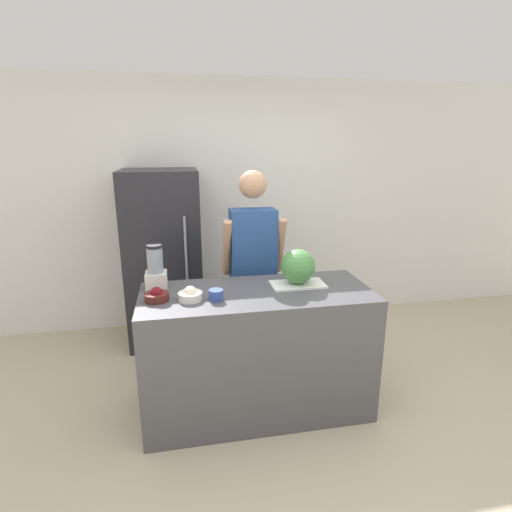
{
  "coord_description": "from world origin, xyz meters",
  "views": [
    {
      "loc": [
        -0.51,
        -2.24,
        1.94
      ],
      "look_at": [
        0.0,
        0.39,
        1.19
      ],
      "focal_mm": 28.0,
      "sensor_mm": 36.0,
      "label": 1
    }
  ],
  "objects_px": {
    "refrigerator": "(164,258)",
    "bowl_small_blue": "(216,295)",
    "bowl_cream": "(190,295)",
    "bowl_cherries": "(157,296)",
    "watermelon": "(298,266)",
    "person": "(253,270)",
    "blender": "(156,270)"
  },
  "relations": [
    {
      "from": "refrigerator",
      "to": "bowl_cream",
      "type": "xyz_separation_m",
      "value": [
        0.22,
        -1.37,
        0.12
      ]
    },
    {
      "from": "bowl_small_blue",
      "to": "blender",
      "type": "height_order",
      "value": "blender"
    },
    {
      "from": "refrigerator",
      "to": "bowl_cream",
      "type": "distance_m",
      "value": 1.39
    },
    {
      "from": "bowl_cream",
      "to": "blender",
      "type": "distance_m",
      "value": 0.37
    },
    {
      "from": "bowl_small_blue",
      "to": "person",
      "type": "bearing_deg",
      "value": 61.37
    },
    {
      "from": "refrigerator",
      "to": "blender",
      "type": "xyz_separation_m",
      "value": [
        -0.01,
        -1.09,
        0.22
      ]
    },
    {
      "from": "bowl_small_blue",
      "to": "bowl_cream",
      "type": "bearing_deg",
      "value": 168.08
    },
    {
      "from": "refrigerator",
      "to": "person",
      "type": "bearing_deg",
      "value": -42.9
    },
    {
      "from": "bowl_cream",
      "to": "bowl_small_blue",
      "type": "distance_m",
      "value": 0.17
    },
    {
      "from": "watermelon",
      "to": "bowl_small_blue",
      "type": "distance_m",
      "value": 0.66
    },
    {
      "from": "bowl_cream",
      "to": "person",
      "type": "bearing_deg",
      "value": 50.3
    },
    {
      "from": "person",
      "to": "refrigerator",
      "type": "bearing_deg",
      "value": 137.1
    },
    {
      "from": "bowl_cream",
      "to": "blender",
      "type": "bearing_deg",
      "value": 129.81
    },
    {
      "from": "person",
      "to": "bowl_small_blue",
      "type": "height_order",
      "value": "person"
    },
    {
      "from": "refrigerator",
      "to": "blender",
      "type": "height_order",
      "value": "refrigerator"
    },
    {
      "from": "bowl_small_blue",
      "to": "refrigerator",
      "type": "bearing_deg",
      "value": 105.38
    },
    {
      "from": "person",
      "to": "bowl_small_blue",
      "type": "xyz_separation_m",
      "value": [
        -0.38,
        -0.69,
        0.07
      ]
    },
    {
      "from": "bowl_cream",
      "to": "bowl_small_blue",
      "type": "bearing_deg",
      "value": -11.92
    },
    {
      "from": "refrigerator",
      "to": "blender",
      "type": "distance_m",
      "value": 1.12
    },
    {
      "from": "bowl_cream",
      "to": "bowl_cherries",
      "type": "bearing_deg",
      "value": 171.36
    },
    {
      "from": "bowl_cherries",
      "to": "bowl_small_blue",
      "type": "bearing_deg",
      "value": -10.07
    },
    {
      "from": "watermelon",
      "to": "blender",
      "type": "relative_size",
      "value": 0.79
    },
    {
      "from": "watermelon",
      "to": "refrigerator",
      "type": "bearing_deg",
      "value": 129.64
    },
    {
      "from": "watermelon",
      "to": "bowl_small_blue",
      "type": "bearing_deg",
      "value": -163.0
    },
    {
      "from": "bowl_cherries",
      "to": "bowl_small_blue",
      "type": "relative_size",
      "value": 1.69
    },
    {
      "from": "bowl_cream",
      "to": "bowl_small_blue",
      "type": "relative_size",
      "value": 1.67
    },
    {
      "from": "bowl_cherries",
      "to": "bowl_small_blue",
      "type": "height_order",
      "value": "bowl_cherries"
    },
    {
      "from": "refrigerator",
      "to": "bowl_small_blue",
      "type": "bearing_deg",
      "value": -74.62
    },
    {
      "from": "watermelon",
      "to": "bowl_cream",
      "type": "distance_m",
      "value": 0.81
    },
    {
      "from": "refrigerator",
      "to": "watermelon",
      "type": "distance_m",
      "value": 1.59
    },
    {
      "from": "bowl_cherries",
      "to": "person",
      "type": "bearing_deg",
      "value": 39.21
    },
    {
      "from": "bowl_cherries",
      "to": "blender",
      "type": "relative_size",
      "value": 0.5
    }
  ]
}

